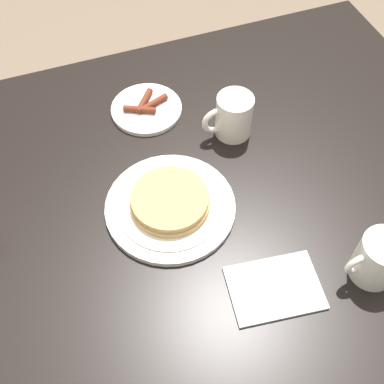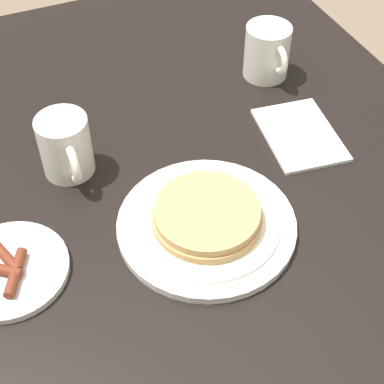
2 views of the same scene
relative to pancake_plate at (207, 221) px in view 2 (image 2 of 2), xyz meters
name	(u,v)px [view 2 (image 2 of 2)]	position (x,y,z in m)	size (l,w,h in m)	color
dining_table	(196,272)	(-0.01, -0.01, -0.13)	(1.33, 0.94, 0.73)	black
pancake_plate	(207,221)	(0.00, 0.00, 0.00)	(0.25, 0.25, 0.04)	white
side_plate_bacon	(8,269)	(-0.03, -0.27, -0.01)	(0.16, 0.16, 0.02)	silver
coffee_mug	(66,146)	(-0.19, -0.14, 0.03)	(0.11, 0.08, 0.10)	silver
creamer_pitcher	(267,50)	(-0.29, 0.25, 0.03)	(0.12, 0.08, 0.10)	silver
napkin	(300,135)	(-0.12, 0.22, -0.01)	(0.17, 0.13, 0.01)	white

